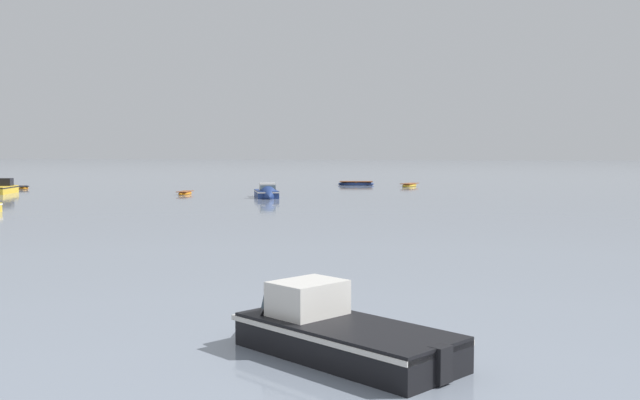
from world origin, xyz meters
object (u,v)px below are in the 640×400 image
Objects in this scene: rowboat_moored_0 at (185,193)px; motorboat_moored_2 at (316,334)px; rowboat_moored_1 at (23,188)px; rowboat_moored_3 at (409,185)px; motorboat_moored_3 at (3,190)px; motorboat_moored_0 at (267,195)px; rowboat_moored_4 at (356,184)px.

motorboat_moored_2 is at bearing -159.98° from rowboat_moored_0.
rowboat_moored_1 is 71.89m from motorboat_moored_2.
rowboat_moored_3 is at bearing -52.92° from motorboat_moored_2.
rowboat_moored_3 is (17.77, 21.98, 0.03)m from rowboat_moored_0.
motorboat_moored_3 is (-45.77, 44.38, 0.02)m from motorboat_moored_2.
motorboat_moored_0 reaches higher than rowboat_moored_1.
rowboat_moored_0 is 9.80m from motorboat_moored_0.
motorboat_moored_0 is at bearing -112.49° from motorboat_moored_3.
rowboat_moored_1 is 0.75× the size of rowboat_moored_3.
rowboat_moored_0 and rowboat_moored_1 have the same top height.
motorboat_moored_2 is (49.65, -52.00, 0.18)m from rowboat_moored_1.
rowboat_moored_3 is at bearing -49.10° from rowboat_moored_0.
rowboat_moored_3 is at bearing -78.27° from motorboat_moored_3.
motorboat_moored_2 reaches higher than rowboat_moored_4.
rowboat_moored_4 is at bearing -70.60° from motorboat_moored_3.
rowboat_moored_3 is 7.05m from rowboat_moored_4.
motorboat_moored_0 is 27.58m from motorboat_moored_3.
rowboat_moored_4 is 0.85× the size of motorboat_moored_0.
rowboat_moored_0 is at bearing 34.39° from rowboat_moored_1.
motorboat_moored_2 reaches higher than rowboat_moored_1.
rowboat_moored_4 reaches higher than rowboat_moored_0.
motorboat_moored_0 is at bearing -38.83° from motorboat_moored_2.
rowboat_moored_4 is at bearing 88.21° from rowboat_moored_3.
rowboat_moored_4 is at bearing -34.94° from rowboat_moored_0.
rowboat_moored_3 is 0.79× the size of rowboat_moored_4.
rowboat_moored_4 reaches higher than rowboat_moored_1.
motorboat_moored_3 is at bearing 27.63° from rowboat_moored_4.
rowboat_moored_3 is 70.13m from motorboat_moored_2.
motorboat_moored_3 is at bearing 89.45° from rowboat_moored_0.
motorboat_moored_3 reaches higher than rowboat_moored_4.
motorboat_moored_0 is (9.40, -2.76, 0.17)m from rowboat_moored_0.
rowboat_moored_4 is 0.83× the size of motorboat_moored_2.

